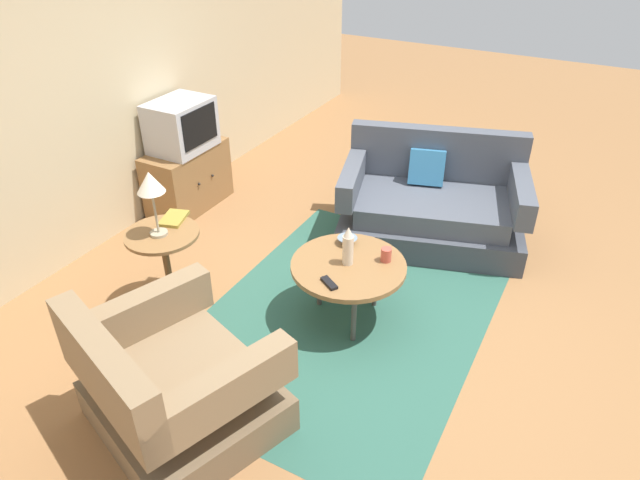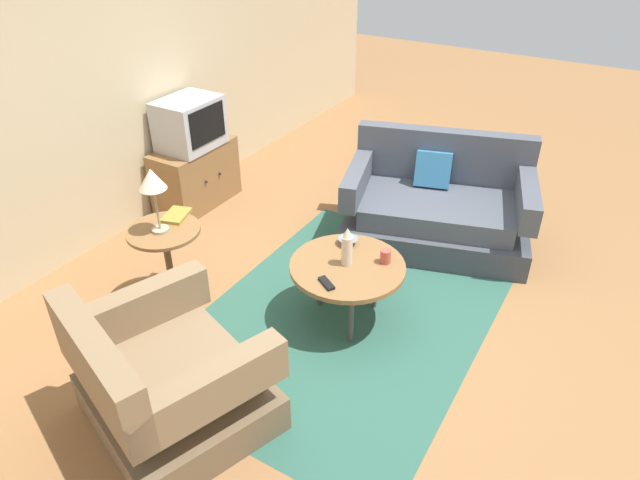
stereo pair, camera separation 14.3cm
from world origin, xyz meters
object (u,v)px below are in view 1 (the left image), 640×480
(television, at_px, (181,125))
(bowl, at_px, (347,240))
(vase, at_px, (348,246))
(mug, at_px, (386,254))
(table_lamp, at_px, (150,186))
(couch, at_px, (432,206))
(armchair, at_px, (174,388))
(tv_stand, at_px, (188,178))
(tv_remote_dark, at_px, (329,283))
(side_table, at_px, (165,253))
(coffee_table, at_px, (349,268))
(book, at_px, (174,218))

(television, xyz_separation_m, bowl, (-0.55, -1.93, -0.33))
(vase, bearing_deg, television, 69.26)
(mug, bearing_deg, television, 74.70)
(bowl, bearing_deg, table_lamp, 123.89)
(couch, bearing_deg, armchair, 61.43)
(tv_stand, distance_m, tv_remote_dark, 2.31)
(armchair, height_order, tv_remote_dark, armchair)
(tv_stand, xyz_separation_m, television, (0.00, -0.01, 0.52))
(side_table, height_order, bowl, side_table)
(tv_stand, height_order, vase, vase)
(table_lamp, relative_size, bowl, 3.26)
(side_table, height_order, table_lamp, table_lamp)
(armchair, bearing_deg, vase, 92.67)
(side_table, bearing_deg, coffee_table, -68.38)
(bowl, xyz_separation_m, tv_remote_dark, (-0.50, -0.11, -0.01))
(table_lamp, xyz_separation_m, mug, (0.66, -1.41, -0.48))
(coffee_table, xyz_separation_m, vase, (0.00, 0.01, 0.17))
(vase, bearing_deg, book, 103.76)
(coffee_table, relative_size, book, 3.01)
(couch, distance_m, coffee_table, 1.36)
(table_lamp, height_order, tv_remote_dark, table_lamp)
(table_lamp, bearing_deg, mug, -64.95)
(coffee_table, height_order, mug, mug)
(side_table, distance_m, television, 1.56)
(television, relative_size, book, 2.11)
(tv_remote_dark, bearing_deg, television, -174.53)
(armchair, height_order, bowl, armchair)
(vase, height_order, tv_remote_dark, vase)
(bowl, relative_size, tv_remote_dark, 0.96)
(tv_stand, relative_size, table_lamp, 1.75)
(television, bearing_deg, vase, -110.74)
(tv_stand, distance_m, television, 0.52)
(table_lamp, xyz_separation_m, vase, (0.51, -1.20, -0.39))
(tv_stand, relative_size, vase, 2.90)
(side_table, relative_size, mug, 4.97)
(vase, xyz_separation_m, bowl, (0.22, 0.11, -0.11))
(table_lamp, bearing_deg, tv_stand, 33.71)
(bowl, bearing_deg, side_table, 123.01)
(coffee_table, relative_size, side_table, 1.28)
(couch, distance_m, mug, 1.21)
(side_table, bearing_deg, couch, -36.60)
(couch, bearing_deg, tv_stand, -2.09)
(vase, height_order, bowl, vase)
(tv_remote_dark, bearing_deg, vase, 122.63)
(coffee_table, height_order, side_table, side_table)
(side_table, relative_size, vase, 2.17)
(couch, height_order, bowl, couch)
(television, height_order, tv_remote_dark, television)
(bowl, bearing_deg, couch, -13.56)
(coffee_table, height_order, tv_remote_dark, tv_remote_dark)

